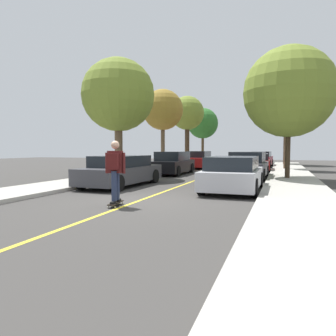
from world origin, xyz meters
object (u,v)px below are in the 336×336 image
Objects in this scene: street_tree_right_far at (286,113)px; street_tree_left_farthest at (203,123)px; street_tree_left_far at (187,114)px; parked_car_left_near at (173,163)px; street_tree_right_near at (287,104)px; parked_car_left_far at (198,160)px; parked_car_right_nearest at (233,174)px; parked_car_right_farthest at (261,159)px; street_tree_left_near at (163,110)px; street_tree_right_nearest at (289,92)px; parked_car_right_near at (248,166)px; parked_car_right_far at (257,162)px; parked_car_left_nearest at (121,171)px; skateboard at (116,203)px; skateboarder at (115,168)px; street_tree_left_nearest at (118,95)px; fire_hydrant at (120,170)px.

street_tree_left_farthest is at bearing 169.17° from street_tree_right_far.
street_tree_left_far is at bearing -152.55° from street_tree_right_far.
parked_car_left_near is 0.75× the size of street_tree_right_near.
parked_car_left_far is 0.76× the size of street_tree_left_farthest.
parked_car_left_near is 8.37m from parked_car_right_nearest.
parked_car_left_far is 6.27m from parked_car_right_farthest.
street_tree_left_near reaches higher than parked_car_left_far.
street_tree_right_nearest reaches higher than street_tree_left_farthest.
parked_car_right_near is 0.96× the size of parked_car_right_far.
street_tree_right_nearest is (6.82, -8.43, 3.74)m from parked_car_left_far.
parked_car_right_farthest is at bearing -39.63° from street_tree_left_farthest.
parked_car_left_nearest is at bearing -78.99° from street_tree_left_near.
parked_car_right_far is at bearing -101.82° from street_tree_right_far.
street_tree_left_farthest reaches higher than parked_car_right_far.
parked_car_right_far is at bearing 67.81° from parked_car_left_nearest.
parked_car_right_nearest is at bearing -73.56° from street_tree_left_farthest.
parked_car_right_farthest is at bearing 65.58° from parked_car_left_near.
skateboard is (-4.65, -25.68, -5.03)m from street_tree_right_far.
street_tree_right_nearest is (6.81, 4.96, 3.80)m from parked_car_left_nearest.
parked_car_right_farthest is 10.58m from street_tree_left_near.
street_tree_left_far is 3.75× the size of skateboarder.
street_tree_right_near reaches higher than parked_car_right_nearest.
street_tree_left_nearest is 6.87m from street_tree_left_near.
street_tree_left_near is 0.91× the size of street_tree_right_nearest.
street_tree_right_nearest reaches higher than skateboard.
street_tree_left_nearest is (-2.00, -9.98, 3.85)m from parked_car_left_far.
parked_car_right_near is at bearing 90.01° from parked_car_right_nearest.
fire_hydrant is at bearing 117.78° from skateboarder.
parked_car_right_farthest is at bearing 5.22° from street_tree_left_far.
skateboard is at bearing -83.01° from parked_car_left_far.
street_tree_right_nearest is 11.25m from skateboard.
fire_hydrant is at bearing 117.86° from skateboard.
fire_hydrant is 0.81× the size of skateboard.
parked_car_left_near reaches higher than parked_car_right_far.
skateboard is at bearing -74.06° from street_tree_left_near.
parked_car_left_nearest is 1.09× the size of parked_car_right_near.
street_tree_right_far is (8.81, 4.58, 0.16)m from street_tree_left_far.
parked_car_right_far is 16.37m from skateboarder.
parked_car_right_near is 6.91m from fire_hydrant.
street_tree_left_farthest is at bearing 97.01° from parked_car_left_near.
skateboard is at bearing -61.66° from street_tree_left_nearest.
street_tree_left_far reaches higher than parked_car_right_nearest.
parked_car_left_far is 0.71× the size of street_tree_right_nearest.
parked_car_right_far is 0.70× the size of street_tree_left_far.
street_tree_right_far reaches higher than skateboarder.
parked_car_right_farthest is (4.82, 4.01, -0.02)m from parked_car_left_far.
street_tree_left_near reaches higher than skateboard.
parked_car_left_nearest is at bearing -89.99° from parked_car_left_far.
parked_car_left_near is 4.44m from fire_hydrant.
skateboarder is at bearing -78.86° from skateboard.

